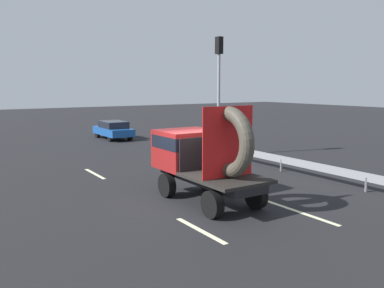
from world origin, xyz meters
name	(u,v)px	position (x,y,z in m)	size (l,w,h in m)	color
ground_plane	(195,202)	(0.00, 0.00, 0.00)	(120.00, 120.00, 0.00)	black
flatbed_truck	(201,154)	(0.40, 0.25, 1.56)	(2.02, 4.36, 3.25)	black
distant_sedan	(113,129)	(3.84, 16.58, 0.69)	(1.70, 3.96, 1.29)	black
traffic_light	(219,80)	(6.08, 6.85, 4.15)	(0.42, 0.36, 6.44)	gray
guardrail	(250,153)	(5.96, 4.04, 0.53)	(0.10, 16.99, 0.71)	gray
lane_dash_left_near	(200,230)	(-1.32, -2.27, 0.00)	(2.27, 0.16, 0.01)	beige
lane_dash_left_far	(95,174)	(-1.32, 6.00, 0.00)	(2.35, 0.16, 0.01)	beige
lane_dash_right_near	(300,212)	(2.12, -2.67, 0.00)	(2.90, 0.16, 0.01)	beige
lane_dash_right_far	(164,166)	(2.12, 5.95, 0.00)	(2.44, 0.16, 0.01)	beige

